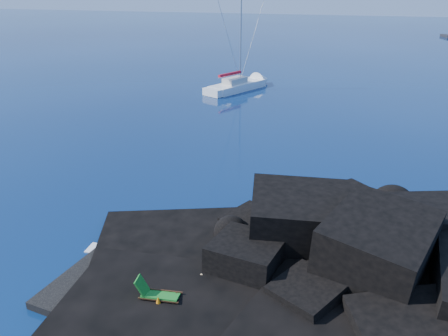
% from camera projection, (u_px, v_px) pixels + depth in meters
% --- Properties ---
extents(ground, '(400.00, 400.00, 0.00)m').
position_uv_depth(ground, '(59.00, 280.00, 19.82)').
color(ground, '#031539').
rests_on(ground, ground).
extents(headland, '(24.00, 24.00, 3.60)m').
position_uv_depth(headland, '(358.00, 296.00, 18.80)').
color(headland, black).
rests_on(headland, ground).
extents(beach, '(9.08, 6.86, 0.70)m').
position_uv_depth(beach, '(154.00, 293.00, 18.99)').
color(beach, black).
rests_on(beach, ground).
extents(surf_foam, '(10.00, 8.00, 0.06)m').
position_uv_depth(surf_foam, '(201.00, 242.00, 22.80)').
color(surf_foam, white).
rests_on(surf_foam, ground).
extents(sailboat, '(7.79, 12.90, 13.55)m').
position_uv_depth(sailboat, '(237.00, 90.00, 55.81)').
color(sailboat, white).
rests_on(sailboat, ground).
extents(deck_chair, '(1.83, 0.99, 1.20)m').
position_uv_depth(deck_chair, '(160.00, 291.00, 17.67)').
color(deck_chair, '#197422').
rests_on(deck_chair, beach).
extents(towel, '(2.03, 1.50, 0.05)m').
position_uv_depth(towel, '(191.00, 280.00, 19.25)').
color(towel, white).
rests_on(towel, beach).
extents(sunbather, '(1.79, 1.09, 0.25)m').
position_uv_depth(sunbather, '(191.00, 277.00, 19.20)').
color(sunbather, '#E9B97A').
rests_on(sunbather, towel).
extents(marker_cone, '(0.43, 0.43, 0.57)m').
position_uv_depth(marker_cone, '(158.00, 302.00, 17.47)').
color(marker_cone, orange).
rests_on(marker_cone, beach).
extents(distant_boat_a, '(2.69, 4.83, 0.61)m').
position_uv_depth(distant_boat_a, '(446.00, 37.00, 112.82)').
color(distant_boat_a, black).
rests_on(distant_boat_a, ground).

